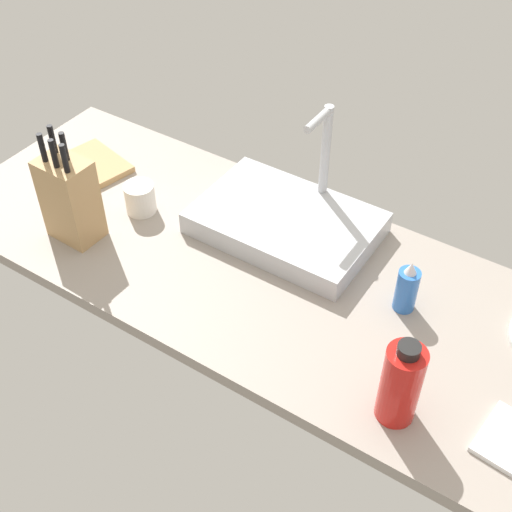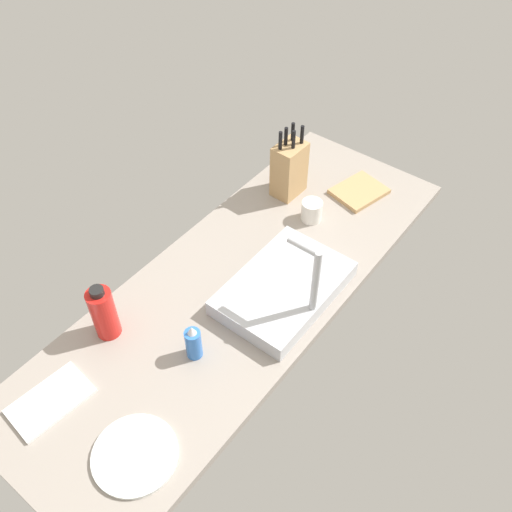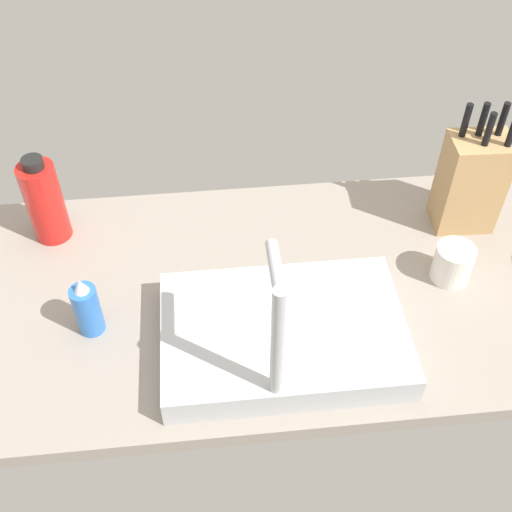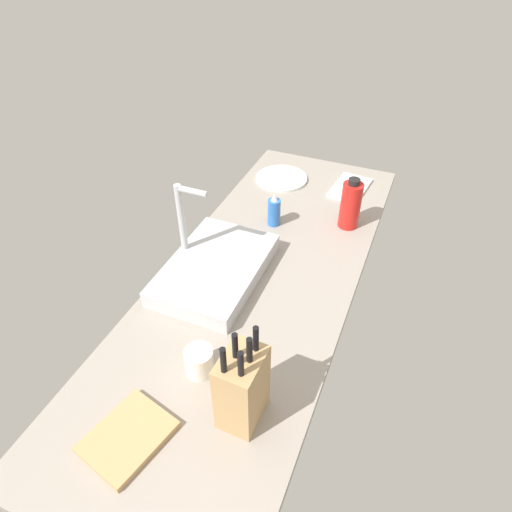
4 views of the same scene
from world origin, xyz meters
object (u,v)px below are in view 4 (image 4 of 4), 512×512
Objects in this scene: knife_block at (242,387)px; water_bottle at (351,205)px; cutting_board at (128,436)px; dinner_plate at (282,178)px; soap_bottle at (274,211)px; coffee_mug at (199,361)px; dish_towel at (350,188)px; sink_basin at (215,269)px; faucet at (184,221)px.

knife_block is 1.43× the size of water_bottle.
cutting_board reaches higher than dinner_plate.
coffee_mug is at bearing -175.41° from soap_bottle.
dinner_plate is at bearing 96.95° from dish_towel.
water_bottle is at bearing -122.96° from dinner_plate.
coffee_mug is (-107.21, -14.89, 3.48)cm from dinner_plate.
cutting_board is at bearing 128.03° from knife_block.
sink_basin reaches higher than cutting_board.
knife_block is 119.07cm from dish_towel.
coffee_mug reaches higher than sink_basin.
sink_basin is 19.44cm from faucet.
knife_block is 91.29cm from water_bottle.
water_bottle is 0.91× the size of dish_towel.
coffee_mug is at bearing -15.71° from cutting_board.
dish_towel is at bearing 11.21° from water_bottle.
sink_basin is at bearing 168.11° from soap_bottle.
faucet is at bearing 170.74° from dinner_plate.
water_bottle is (10.35, -27.48, 3.68)cm from soap_bottle.
faucet is 3.84× the size of coffee_mug.
dish_towel is (70.93, -41.99, -17.14)cm from faucet.
knife_block is 1.27× the size of dinner_plate.
soap_bottle is at bearing 149.76° from dish_towel.
cutting_board is at bearing 179.42° from soap_bottle.
sink_basin is 1.52× the size of knife_block.
sink_basin is 5.55× the size of coffee_mug.
knife_block is at bearing -54.03° from cutting_board.
water_bottle is 29.42cm from dish_towel.
water_bottle reaches higher than dish_towel.
soap_bottle reaches higher than sink_basin.
faucet is at bearing 16.40° from cutting_board.
soap_bottle is (97.60, -0.98, 5.12)cm from cutting_board.
faucet reaches higher than coffee_mug.
coffee_mug reaches higher than dish_towel.
coffee_mug is at bearing 67.18° from knife_block.
soap_bottle reaches higher than dish_towel.
sink_basin is 58.82cm from water_bottle.
knife_block is at bearing -179.92° from dish_towel.
knife_block is at bearing 176.69° from water_bottle.
soap_bottle is at bearing 110.65° from water_bottle.
soap_bottle is at bearing -0.58° from cutting_board.
dinner_plate is at bearing 17.28° from knife_block.
faucet is 1.05× the size of knife_block.
knife_block reaches higher than sink_basin.
cutting_board is 2.46× the size of coffee_mug.
water_bottle is 86.48cm from coffee_mug.
dish_towel is at bearing -83.05° from dinner_plate.
knife_block is 30.59cm from cutting_board.
water_bottle is at bearing -69.35° from soap_bottle.
dinner_plate is (70.36, 1.36, -2.43)cm from sink_basin.
sink_basin reaches higher than dinner_plate.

